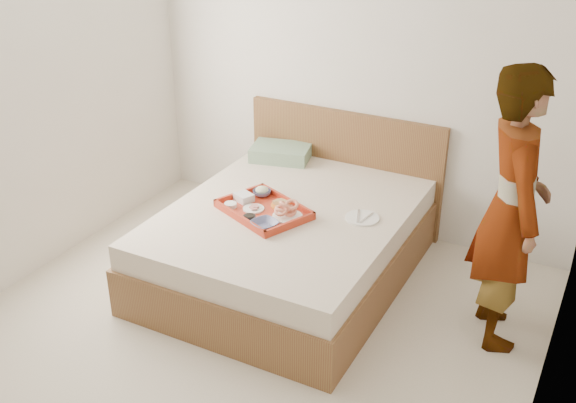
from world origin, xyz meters
The scene contains 17 objects.
ground centered at (0.00, 0.00, 0.00)m, with size 3.50×4.00×0.01m, color beige.
wall_back centered at (0.00, 2.00, 1.30)m, with size 3.50×0.01×2.60m, color silver.
wall_right centered at (1.75, 0.00, 1.30)m, with size 0.01×4.00×2.60m, color silver.
bed centered at (-0.07, 1.00, 0.27)m, with size 1.65×2.00×0.53m, color brown.
headboard centered at (-0.07, 1.97, 0.47)m, with size 1.65×0.06×0.95m, color brown.
pillow centered at (-0.55, 1.77, 0.59)m, with size 0.46×0.32×0.11m, color gray.
tray centered at (-0.20, 0.88, 0.56)m, with size 0.60×0.43×0.05m, color #B62F16.
prawn_plate centered at (-0.01, 0.87, 0.55)m, with size 0.21×0.21×0.01m, color white.
navy_bowl_big centered at (-0.08, 0.68, 0.57)m, with size 0.17×0.17×0.04m, color navy.
sauce_dish centered at (-0.22, 0.72, 0.56)m, with size 0.09×0.09×0.03m, color black.
meat_plate centered at (-0.27, 0.86, 0.55)m, with size 0.15×0.15×0.01m, color white.
bread_plate centered at (-0.13, 1.00, 0.55)m, with size 0.15×0.15×0.01m, color orange.
salad_bowl centered at (-0.33, 1.08, 0.57)m, with size 0.13×0.13×0.04m, color navy.
plastic_tub centered at (-0.40, 0.95, 0.57)m, with size 0.13×0.10×0.05m, color silver.
cheese_round centered at (-0.43, 0.82, 0.56)m, with size 0.09×0.09×0.03m, color white.
dinner_plate centered at (0.43, 1.12, 0.54)m, with size 0.23×0.23×0.01m, color white.
person centered at (1.40, 1.01, 0.88)m, with size 0.64×0.42×1.75m, color beige.
Camera 1 is at (1.88, -2.72, 2.70)m, focal length 42.36 mm.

